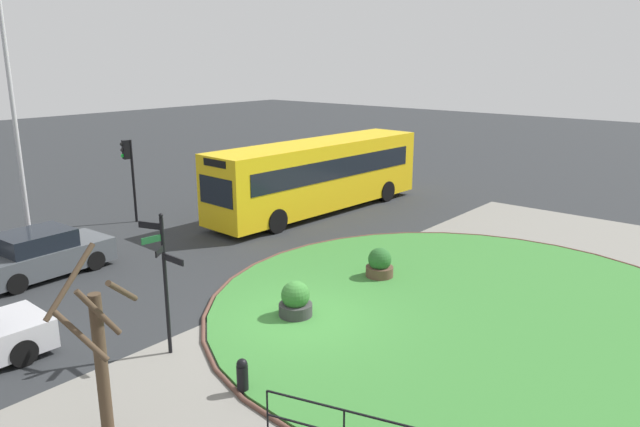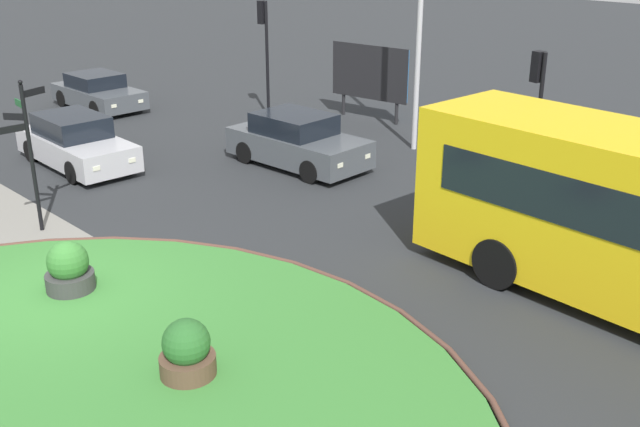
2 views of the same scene
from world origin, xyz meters
TOP-DOWN VIEW (x-y plane):
  - ground at (0.00, 0.00)m, footprint 120.00×120.00m
  - signpost_directional at (-3.33, 1.20)m, footprint 0.57×1.33m
  - car_near_lane at (-2.77, 8.69)m, footprint 4.28×2.08m
  - car_far_lane at (-13.13, 8.10)m, footprint 4.06×1.90m
  - car_trailing at (-7.17, 4.13)m, footprint 4.43×1.88m
  - traffic_light_near at (-7.85, 11.85)m, footprint 0.49×0.27m
  - traffic_light_far at (2.72, 12.04)m, footprint 0.48×0.31m
  - billboard_left at (-4.90, 14.12)m, footprint 3.11×0.54m
  - planter_near_signpost at (0.06, 0.23)m, footprint 0.91×0.91m
  - planter_kerbside at (3.95, 0.18)m, footprint 0.87×0.87m

SIDE VIEW (x-z plane):
  - ground at x=0.00m, z-range 0.00..0.00m
  - planter_kerbside at x=3.95m, z-range -0.05..0.97m
  - planter_near_signpost at x=0.06m, z-range -0.06..1.01m
  - car_far_lane at x=-13.13m, z-range -0.04..1.26m
  - car_trailing at x=-7.17m, z-range -0.06..1.42m
  - car_near_lane at x=-2.77m, z-range -0.05..1.46m
  - billboard_left at x=-4.90m, z-range 0.33..2.95m
  - signpost_directional at x=-3.33m, z-range 0.32..3.78m
  - traffic_light_far at x=2.72m, z-range 0.83..4.34m
  - traffic_light_near at x=-7.85m, z-range 0.93..4.96m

